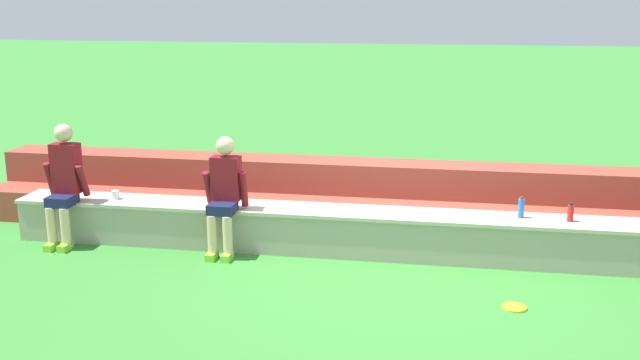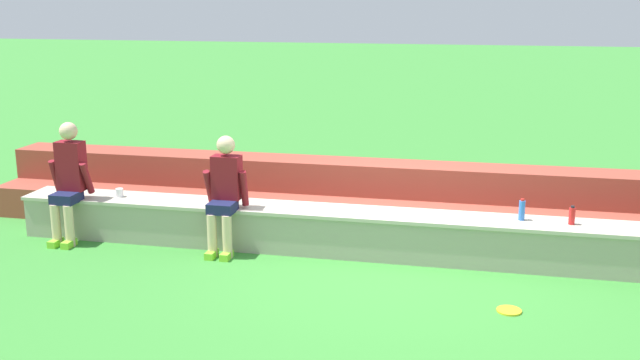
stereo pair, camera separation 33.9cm
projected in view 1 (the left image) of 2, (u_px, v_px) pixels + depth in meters
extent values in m
plane|color=#388433|center=(391.00, 263.00, 8.25)|extent=(80.00, 80.00, 0.00)
cube|color=#A8A08E|center=(394.00, 234.00, 8.45)|extent=(9.06, 0.54, 0.50)
cube|color=#BCB39F|center=(394.00, 214.00, 8.39)|extent=(9.10, 0.58, 0.04)
cube|color=#994333|center=(398.00, 221.00, 9.10)|extent=(10.88, 0.56, 0.41)
cube|color=#974031|center=(402.00, 194.00, 9.59)|extent=(10.88, 0.56, 0.82)
cylinder|color=beige|center=(52.00, 228.00, 8.67)|extent=(0.11, 0.11, 0.50)
cylinder|color=beige|center=(65.00, 229.00, 8.64)|extent=(0.11, 0.11, 0.50)
cube|color=#8CD833|center=(51.00, 246.00, 8.69)|extent=(0.10, 0.22, 0.08)
cube|color=#8CD833|center=(65.00, 247.00, 8.66)|extent=(0.10, 0.22, 0.08)
cube|color=#191E47|center=(62.00, 200.00, 8.71)|extent=(0.29, 0.32, 0.12)
cube|color=maroon|center=(66.00, 168.00, 8.78)|extent=(0.32, 0.20, 0.60)
sphere|color=beige|center=(63.00, 133.00, 8.67)|extent=(0.21, 0.21, 0.21)
cylinder|color=maroon|center=(50.00, 179.00, 8.82)|extent=(0.08, 0.20, 0.42)
cylinder|color=maroon|center=(83.00, 180.00, 8.75)|extent=(0.08, 0.23, 0.42)
cylinder|color=beige|center=(212.00, 237.00, 8.35)|extent=(0.11, 0.11, 0.50)
cylinder|color=beige|center=(228.00, 238.00, 8.32)|extent=(0.11, 0.11, 0.50)
cube|color=#8CD833|center=(212.00, 256.00, 8.37)|extent=(0.10, 0.22, 0.08)
cube|color=#8CD833|center=(227.00, 257.00, 8.34)|extent=(0.10, 0.22, 0.08)
cube|color=#191E47|center=(222.00, 208.00, 8.38)|extent=(0.29, 0.30, 0.12)
cube|color=maroon|center=(226.00, 178.00, 8.47)|extent=(0.33, 0.20, 0.51)
sphere|color=beige|center=(225.00, 146.00, 8.38)|extent=(0.21, 0.21, 0.21)
cylinder|color=maroon|center=(208.00, 187.00, 8.52)|extent=(0.08, 0.23, 0.42)
cylinder|color=maroon|center=(244.00, 189.00, 8.45)|extent=(0.08, 0.16, 0.43)
cylinder|color=blue|center=(521.00, 208.00, 8.18)|extent=(0.07, 0.07, 0.22)
cylinder|color=red|center=(522.00, 198.00, 8.15)|extent=(0.04, 0.04, 0.02)
cylinder|color=red|center=(571.00, 213.00, 8.04)|extent=(0.07, 0.07, 0.18)
cylinder|color=black|center=(571.00, 204.00, 8.02)|extent=(0.04, 0.04, 0.02)
cylinder|color=white|center=(116.00, 195.00, 8.95)|extent=(0.09, 0.09, 0.10)
cylinder|color=yellow|center=(514.00, 307.00, 7.05)|extent=(0.24, 0.24, 0.02)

